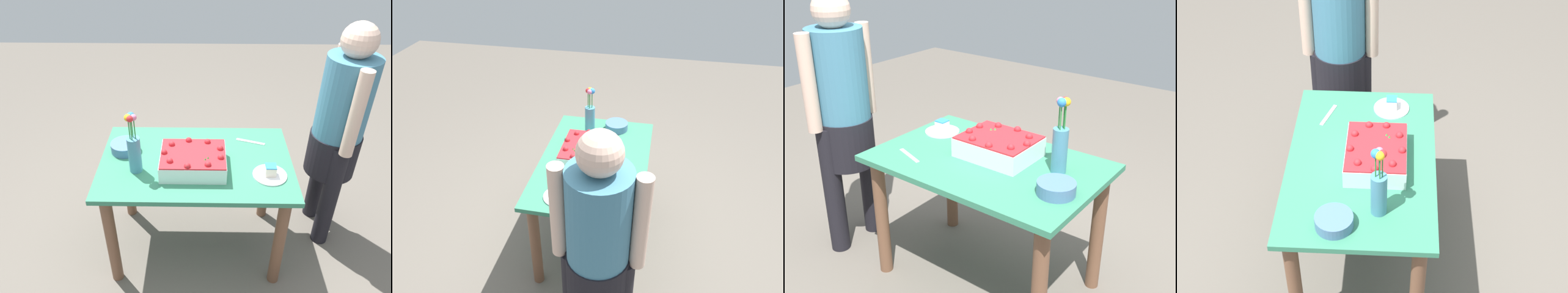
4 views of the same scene
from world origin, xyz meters
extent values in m
plane|color=#655D54|center=(0.00, 0.00, 0.00)|extent=(8.00, 8.00, 0.00)
cube|color=#357D5D|center=(0.00, 0.00, 0.71)|extent=(1.13, 0.73, 0.03)
cylinder|color=brown|center=(-0.49, -0.29, 0.35)|extent=(0.07, 0.07, 0.69)
cylinder|color=brown|center=(0.49, -0.29, 0.35)|extent=(0.07, 0.07, 0.69)
cylinder|color=brown|center=(-0.49, 0.29, 0.35)|extent=(0.07, 0.07, 0.69)
cylinder|color=brown|center=(0.49, 0.29, 0.35)|extent=(0.07, 0.07, 0.69)
cube|color=white|center=(0.02, 0.07, 0.77)|extent=(0.37, 0.30, 0.10)
cube|color=red|center=(0.02, 0.07, 0.82)|extent=(0.36, 0.29, 0.01)
sphere|color=red|center=(0.18, 0.07, 0.83)|extent=(0.04, 0.04, 0.04)
sphere|color=red|center=(0.14, 0.15, 0.83)|extent=(0.04, 0.04, 0.04)
sphere|color=red|center=(0.04, 0.20, 0.83)|extent=(0.04, 0.04, 0.04)
sphere|color=red|center=(-0.07, 0.18, 0.83)|extent=(0.04, 0.04, 0.04)
sphere|color=red|center=(-0.14, 0.12, 0.83)|extent=(0.04, 0.04, 0.04)
sphere|color=red|center=(-0.14, 0.03, 0.83)|extent=(0.04, 0.04, 0.04)
sphere|color=red|center=(-0.07, -0.04, 0.83)|extent=(0.04, 0.04, 0.04)
sphere|color=red|center=(0.04, -0.05, 0.83)|extent=(0.04, 0.04, 0.04)
sphere|color=red|center=(0.14, -0.01, 0.83)|extent=(0.04, 0.04, 0.04)
cone|color=#2D8438|center=(-0.05, 0.13, 0.83)|extent=(0.02, 0.02, 0.02)
cone|color=#2D8438|center=(-0.07, 0.12, 0.83)|extent=(0.02, 0.02, 0.02)
cylinder|color=white|center=(-0.42, 0.14, 0.72)|extent=(0.19, 0.19, 0.01)
cube|color=#F5E1CA|center=(-0.42, 0.14, 0.76)|extent=(0.06, 0.06, 0.06)
cube|color=#2D83CA|center=(-0.42, 0.14, 0.79)|extent=(0.06, 0.06, 0.01)
cube|color=silver|center=(-0.34, -0.20, 0.72)|extent=(0.18, 0.08, 0.00)
cylinder|color=teal|center=(0.34, 0.10, 0.83)|extent=(0.07, 0.07, 0.22)
cylinder|color=#2D8438|center=(0.35, 0.10, 1.00)|extent=(0.01, 0.01, 0.13)
sphere|color=yellow|center=(0.35, 0.10, 1.07)|extent=(0.04, 0.04, 0.04)
cylinder|color=#2D8438|center=(0.34, 0.11, 1.00)|extent=(0.01, 0.01, 0.13)
sphere|color=red|center=(0.34, 0.11, 1.07)|extent=(0.04, 0.04, 0.04)
cylinder|color=#2D8438|center=(0.33, 0.10, 1.00)|extent=(0.01, 0.01, 0.13)
sphere|color=#D26C95|center=(0.33, 0.10, 1.07)|extent=(0.04, 0.04, 0.04)
cylinder|color=#2D8438|center=(0.34, 0.09, 1.00)|extent=(0.01, 0.01, 0.13)
sphere|color=#2C78CB|center=(0.34, 0.09, 1.07)|extent=(0.04, 0.04, 0.04)
cylinder|color=#4B709B|center=(0.43, -0.09, 0.75)|extent=(0.17, 0.17, 0.06)
cylinder|color=black|center=(-0.87, -0.31, 0.39)|extent=(0.11, 0.11, 0.78)
cylinder|color=black|center=(-0.87, -0.05, 0.39)|extent=(0.11, 0.11, 0.78)
cylinder|color=black|center=(-0.87, -0.18, 0.66)|extent=(0.31, 0.31, 0.28)
cylinder|color=teal|center=(-0.87, -0.18, 1.04)|extent=(0.30, 0.30, 0.52)
cylinder|color=beige|center=(-0.87, -0.37, 1.04)|extent=(0.08, 0.08, 0.52)
cylinder|color=beige|center=(-0.87, 0.01, 1.04)|extent=(0.08, 0.08, 0.52)
camera|label=1|loc=(-0.03, 1.81, 2.08)|focal=35.00mm
camera|label=2|loc=(-2.08, -0.38, 2.25)|focal=35.00mm
camera|label=3|loc=(1.29, -1.76, 1.78)|focal=45.00mm
camera|label=4|loc=(2.17, 0.17, 2.71)|focal=55.00mm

